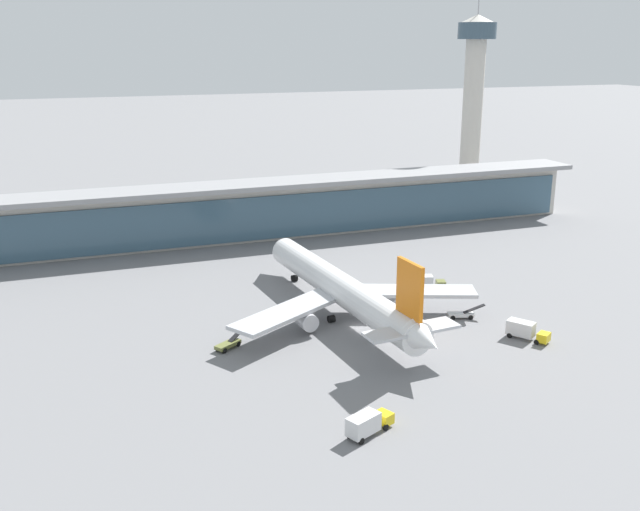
{
  "coord_description": "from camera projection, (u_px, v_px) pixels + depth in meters",
  "views": [
    {
      "loc": [
        -48.29,
        -110.15,
        49.41
      ],
      "look_at": [
        0.0,
        20.26,
        7.87
      ],
      "focal_mm": 40.21,
      "sensor_mm": 36.0,
      "label": 1
    }
  ],
  "objects": [
    {
      "name": "service_truck_by_tail_olive",
      "position": [
        229.0,
        344.0,
        120.19
      ],
      "size": [
        6.42,
        4.88,
        2.7
      ],
      "color": "olive",
      "rests_on": "ground"
    },
    {
      "name": "service_truck_under_wing_olive",
      "position": [
        425.0,
        282.0,
        148.29
      ],
      "size": [
        7.65,
        4.48,
        3.1
      ],
      "color": "olive",
      "rests_on": "ground"
    },
    {
      "name": "terminal_building",
      "position": [
        260.0,
        209.0,
        185.71
      ],
      "size": [
        183.6,
        12.8,
        15.2
      ],
      "color": "beige",
      "rests_on": "ground"
    },
    {
      "name": "service_truck_on_taxiway_yellow",
      "position": [
        525.0,
        330.0,
        123.59
      ],
      "size": [
        5.91,
        7.37,
        3.1
      ],
      "color": "yellow",
      "rests_on": "ground"
    },
    {
      "name": "ground_plane",
      "position": [
        359.0,
        327.0,
        129.19
      ],
      "size": [
        1200.0,
        1200.0,
        0.0
      ],
      "primitive_type": "plane",
      "color": "slate"
    },
    {
      "name": "service_truck_near_nose_white",
      "position": [
        462.0,
        314.0,
        133.25
      ],
      "size": [
        6.89,
        3.35,
        2.7
      ],
      "color": "silver",
      "rests_on": "ground"
    },
    {
      "name": "service_truck_mid_apron_yellow",
      "position": [
        367.0,
        423.0,
        93.43
      ],
      "size": [
        7.6,
        5.1,
        3.1
      ],
      "color": "yellow",
      "rests_on": "ground"
    },
    {
      "name": "airliner_on_stand",
      "position": [
        343.0,
        290.0,
        132.65
      ],
      "size": [
        49.29,
        64.33,
        17.12
      ],
      "color": "white",
      "rests_on": "ground"
    },
    {
      "name": "control_tower",
      "position": [
        473.0,
        91.0,
        229.04
      ],
      "size": [
        12.0,
        12.0,
        62.67
      ],
      "color": "beige",
      "rests_on": "ground"
    }
  ]
}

